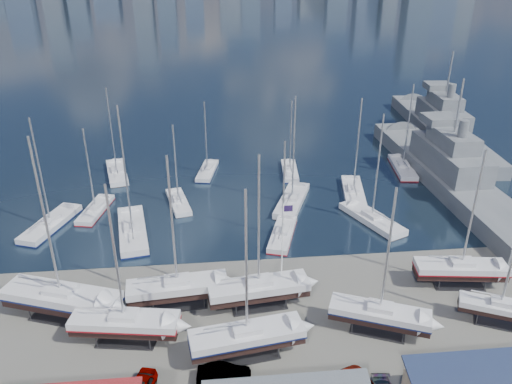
{
  "coord_description": "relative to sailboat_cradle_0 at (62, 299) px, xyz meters",
  "views": [
    {
      "loc": [
        -4.94,
        -49.47,
        32.84
      ],
      "look_at": [
        0.75,
        8.0,
        5.06
      ],
      "focal_mm": 35.0,
      "sensor_mm": 36.0,
      "label": 1
    }
  ],
  "objects": [
    {
      "name": "naval_ship_east",
      "position": [
        51.86,
        27.08,
        -0.56
      ],
      "size": [
        8.58,
        46.2,
        18.14
      ],
      "rotation": [
        0.0,
        0.0,
        1.6
      ],
      "color": "slate",
      "rests_on": "water"
    },
    {
      "name": "sailboat_moored_4",
      "position": [
        10.27,
        23.62,
        -1.9
      ],
      "size": [
        4.14,
        8.65,
        12.59
      ],
      "rotation": [
        0.0,
        0.0,
        1.8
      ],
      "color": "black",
      "rests_on": "water"
    },
    {
      "name": "sailboat_cradle_2",
      "position": [
        11.23,
        0.81,
        -0.12
      ],
      "size": [
        10.37,
        3.77,
        16.53
      ],
      "rotation": [
        0.0,
        0.0,
        0.09
      ],
      "color": "#2D2D33",
      "rests_on": "ground"
    },
    {
      "name": "car_b",
      "position": [
        15.47,
        -9.92,
        -1.47
      ],
      "size": [
        4.7,
        1.99,
        1.51
      ],
      "primitive_type": "imported",
      "rotation": [
        0.0,
        0.0,
        1.48
      ],
      "color": "gray",
      "rests_on": "ground"
    },
    {
      "name": "sailboat_cradle_4",
      "position": [
        19.42,
        -0.15,
        -0.12
      ],
      "size": [
        10.52,
        4.1,
        16.67
      ],
      "rotation": [
        0.0,
        0.0,
        0.12
      ],
      "color": "#2D2D33",
      "rests_on": "ground"
    },
    {
      "name": "sailboat_cradle_0",
      "position": [
        0.0,
        0.0,
        0.0
      ],
      "size": [
        12.34,
        7.15,
        19.01
      ],
      "rotation": [
        0.0,
        0.0,
        -0.34
      ],
      "color": "#2D2D33",
      "rests_on": "ground"
    },
    {
      "name": "sailboat_cradle_6",
      "position": [
        41.49,
        1.23,
        -0.17
      ],
      "size": [
        10.03,
        3.95,
        15.79
      ],
      "rotation": [
        0.0,
        0.0,
        -0.13
      ],
      "color": "#2D2D33",
      "rests_on": "ground"
    },
    {
      "name": "flagpole",
      "position": [
        21.98,
        1.0,
        4.1
      ],
      "size": [
        0.98,
        0.12,
        11.08
      ],
      "color": "white",
      "rests_on": "ground"
    },
    {
      "name": "sailboat_cradle_7",
      "position": [
        42.31,
        -5.23,
        -0.33
      ],
      "size": [
        7.61,
        5.05,
        12.42
      ],
      "rotation": [
        0.0,
        0.0,
        -0.44
      ],
      "color": "#2D2D33",
      "rests_on": "ground"
    },
    {
      "name": "sailboat_moored_0",
      "position": [
        -6.26,
        18.69,
        -1.92
      ],
      "size": [
        6.34,
        10.92,
        15.76
      ],
      "rotation": [
        0.0,
        0.0,
        1.23
      ],
      "color": "black",
      "rests_on": "water"
    },
    {
      "name": "ground",
      "position": [
        20.03,
        -1.73,
        -2.23
      ],
      "size": [
        1400.0,
        1400.0,
        0.0
      ],
      "primitive_type": "plane",
      "color": "#605E59",
      "rests_on": "ground"
    },
    {
      "name": "sailboat_moored_8",
      "position": [
        28.05,
        33.33,
        -1.92
      ],
      "size": [
        3.1,
        8.71,
        12.76
      ],
      "rotation": [
        0.0,
        0.0,
        1.49
      ],
      "color": "black",
      "rests_on": "water"
    },
    {
      "name": "sailboat_moored_1",
      "position": [
        -1.18,
        22.38,
        -1.92
      ],
      "size": [
        4.11,
        8.91,
        12.85
      ],
      "rotation": [
        0.0,
        0.0,
        1.37
      ],
      "color": "black",
      "rests_on": "water"
    },
    {
      "name": "sailboat_cradle_1",
      "position": [
        6.62,
        -4.08,
        -0.15
      ],
      "size": [
        10.33,
        4.35,
        16.17
      ],
      "rotation": [
        0.0,
        0.0,
        -0.16
      ],
      "color": "#2D2D33",
      "rests_on": "ground"
    },
    {
      "name": "sailboat_moored_7",
      "position": [
        26.6,
        22.28,
        -1.9
      ],
      "size": [
        6.93,
        11.38,
        16.63
      ],
      "rotation": [
        0.0,
        0.0,
        1.19
      ],
      "color": "black",
      "rests_on": "water"
    },
    {
      "name": "sailboat_moored_11",
      "position": [
        46.97,
        32.71,
        -1.92
      ],
      "size": [
        4.13,
        10.42,
        15.16
      ],
      "rotation": [
        0.0,
        0.0,
        1.44
      ],
      "color": "black",
      "rests_on": "water"
    },
    {
      "name": "sailboat_moored_3",
      "position": [
        4.73,
        15.75,
        -1.92
      ],
      "size": [
        5.37,
        12.38,
        17.92
      ],
      "rotation": [
        0.0,
        0.0,
        1.74
      ],
      "color": "black",
      "rests_on": "water"
    },
    {
      "name": "sailboat_cradle_5",
      "position": [
        30.39,
        -5.15,
        -0.19
      ],
      "size": [
        9.71,
        6.06,
        15.28
      ],
      "rotation": [
        0.0,
        0.0,
        -0.4
      ],
      "color": "#2D2D33",
      "rests_on": "ground"
    },
    {
      "name": "sailboat_moored_6",
      "position": [
        23.87,
        13.17,
        -1.92
      ],
      "size": [
        5.16,
        9.44,
        13.59
      ],
      "rotation": [
        0.0,
        0.0,
        1.27
      ],
      "color": "black",
      "rests_on": "water"
    },
    {
      "name": "sailboat_moored_10",
      "position": [
        36.21,
        24.26,
        -1.92
      ],
      "size": [
        4.69,
        10.72,
        15.51
      ],
      "rotation": [
        0.0,
        0.0,
        1.39
      ],
      "color": "black",
      "rests_on": "water"
    },
    {
      "name": "sailboat_moored_9",
      "position": [
        36.43,
        15.85,
        -1.9
      ],
      "size": [
        6.96,
        10.77,
        15.83
      ],
      "rotation": [
        0.0,
        0.0,
        1.99
      ],
      "color": "black",
      "rests_on": "water"
    },
    {
      "name": "sailboat_moored_5",
      "position": [
        14.54,
        34.63,
        -1.92
      ],
      "size": [
        4.02,
        8.75,
        12.63
      ],
      "rotation": [
        0.0,
        0.0,
        1.37
      ],
      "color": "black",
      "rests_on": "water"
    },
    {
      "name": "sailboat_moored_2",
      "position": [
        -0.15,
        35.26,
        -1.91
      ],
      "size": [
        5.01,
        10.39,
        15.12
      ],
      "rotation": [
        0.0,
        0.0,
        1.8
      ],
      "color": "black",
      "rests_on": "water"
    },
    {
      "name": "water",
      "position": [
        20.03,
        308.27,
        -2.38
      ],
      "size": [
        1400.0,
        600.0,
        0.4
      ],
      "primitive_type": "cube",
      "color": "#192B39",
      "rests_on": "ground"
    },
    {
      "name": "sailboat_cradle_3",
      "position": [
        17.67,
        -7.02,
        -0.13
      ],
      "size": [
        10.62,
        4.45,
        16.59
      ],
      "rotation": [
        0.0,
        0.0,
        0.16
      ],
      "color": "#2D2D33",
      "rests_on": "ground"
    },
    {
      "name": "naval_ship_west",
      "position": [
        60.56,
        48.8,
        -0.56
      ],
      "size": [
        9.87,
        44.11,
        17.94
      ],
      "rotation": [
        0.0,
        0.0,
        1.5
      ],
      "color": "slate",
      "rests_on": "water"
    }
  ]
}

